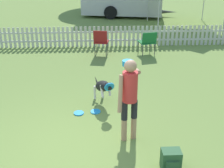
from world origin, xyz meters
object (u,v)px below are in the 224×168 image
Objects in this scene: handler_person at (129,90)px; backpack_on_grass at (171,159)px; leaping_dog at (103,86)px; frisbee_near_handler at (79,113)px; frisbee_near_dog at (96,112)px; folding_chair_center at (148,41)px; folding_chair_green_right at (101,40)px.

handler_person reaches higher than backpack_on_grass.
leaping_dog is 0.84m from frisbee_near_handler.
backpack_on_grass is at bearing -50.04° from frisbee_near_handler.
leaping_dog reaches higher than backpack_on_grass.
frisbee_near_dog is (-0.64, 1.06, -1.01)m from handler_person.
leaping_dog is 2.64m from backpack_on_grass.
folding_chair_center is (2.18, 4.08, 0.48)m from frisbee_near_handler.
folding_chair_green_right is (0.02, 3.63, 0.08)m from leaping_dog.
leaping_dog is 3.34× the size of backpack_on_grass.
backpack_on_grass is 0.38× the size of folding_chair_green_right.
folding_chair_center is (0.54, 6.03, 0.32)m from backpack_on_grass.
frisbee_near_handler and frisbee_near_dog have the same top height.
backpack_on_grass is at bearing -57.85° from frisbee_near_dog.
folding_chair_center reaches higher than frisbee_near_handler.
handler_person is at bearing 105.28° from folding_chair_green_right.
folding_chair_green_right is at bearing -12.75° from folding_chair_center.
frisbee_near_handler is 4.13m from folding_chair_green_right.
folding_chair_green_right reaches higher than leaping_dog.
folding_chair_center reaches higher than leaping_dog.
frisbee_near_dog is at bearing 97.47° from folding_chair_green_right.
frisbee_near_dog is (-0.18, -0.38, -0.45)m from leaping_dog.
handler_person reaches higher than leaping_dog.
handler_person is 1.43× the size of leaping_dog.
frisbee_near_dog is at bearing 7.58° from frisbee_near_handler.
handler_person reaches higher than frisbee_near_handler.
backpack_on_grass is (1.26, -2.01, 0.16)m from frisbee_near_dog.
backpack_on_grass is at bearing -74.04° from handler_person.
handler_person is 4.79× the size of backpack_on_grass.
leaping_dog is 3.63m from folding_chair_green_right.
folding_chair_center reaches higher than frisbee_near_dog.
folding_chair_center reaches higher than backpack_on_grass.
folding_chair_center is 0.91× the size of folding_chair_green_right.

